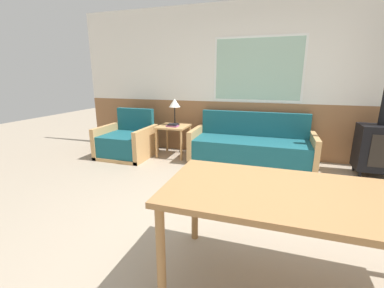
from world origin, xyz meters
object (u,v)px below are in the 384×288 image
object	(u,v)px
couch	(251,149)
table_lamp	(175,105)
wood_stove	(381,138)
side_table	(173,131)
dining_table	(308,204)
armchair	(127,143)

from	to	relation	value
couch	table_lamp	world-z (taller)	table_lamp
table_lamp	wood_stove	bearing A→B (deg)	-1.92
side_table	dining_table	xyz separation A→B (m)	(2.02, -2.70, 0.19)
table_lamp	wood_stove	distance (m)	3.30
side_table	table_lamp	bearing A→B (deg)	93.25
couch	table_lamp	xyz separation A→B (m)	(-1.43, 0.11, 0.69)
dining_table	wood_stove	bearing A→B (deg)	65.00
couch	armchair	xyz separation A→B (m)	(-2.24, -0.29, -0.00)
table_lamp	wood_stove	size ratio (longest dim) A/B	0.21
dining_table	wood_stove	world-z (taller)	wood_stove
armchair	side_table	xyz separation A→B (m)	(0.81, 0.31, 0.22)
couch	dining_table	world-z (taller)	couch
armchair	side_table	world-z (taller)	armchair
couch	armchair	bearing A→B (deg)	-172.56
dining_table	wood_stove	size ratio (longest dim) A/B	0.78
table_lamp	wood_stove	xyz separation A→B (m)	(3.28, -0.11, -0.36)
side_table	wood_stove	xyz separation A→B (m)	(3.27, -0.02, 0.11)
wood_stove	couch	bearing A→B (deg)	-179.92
armchair	table_lamp	distance (m)	1.14
couch	wood_stove	size ratio (longest dim) A/B	0.85
couch	dining_table	xyz separation A→B (m)	(0.60, -2.68, 0.41)
couch	dining_table	bearing A→B (deg)	-77.42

